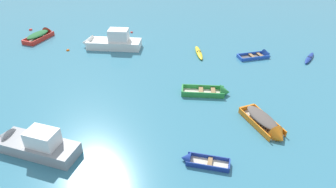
{
  "coord_description": "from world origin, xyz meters",
  "views": [
    {
      "loc": [
        2.52,
        -1.5,
        14.11
      ],
      "look_at": [
        0.0,
        20.61,
        0.15
      ],
      "focal_mm": 32.37,
      "sensor_mm": 36.0,
      "label": 1
    }
  ],
  "objects_px": {
    "rowboat_red_foreground_center": "(42,34)",
    "motor_launch_white_distant_center": "(110,42)",
    "rowboat_orange_back_row_right": "(268,126)",
    "motor_launch_grey_far_back": "(32,144)",
    "rowboat_deep_blue_far_left": "(196,160)",
    "rowboat_green_cluster_outer": "(215,92)",
    "kayak_deep_blue_back_row_left": "(309,58)",
    "mooring_buoy_trailing": "(31,30)",
    "kayak_yellow_outer_left": "(199,53)",
    "mooring_buoy_far_field": "(132,33)",
    "rowboat_blue_cluster_inner": "(262,55)",
    "mooring_buoy_outer_edge": "(68,51)"
  },
  "relations": [
    {
      "from": "rowboat_red_foreground_center",
      "to": "motor_launch_white_distant_center",
      "type": "xyz_separation_m",
      "value": [
        9.27,
        -2.14,
        0.33
      ]
    },
    {
      "from": "rowboat_orange_back_row_right",
      "to": "motor_launch_grey_far_back",
      "type": "xyz_separation_m",
      "value": [
        -15.97,
        -4.09,
        0.26
      ]
    },
    {
      "from": "rowboat_deep_blue_far_left",
      "to": "rowboat_green_cluster_outer",
      "type": "bearing_deg",
      "value": 81.01
    },
    {
      "from": "motor_launch_grey_far_back",
      "to": "kayak_deep_blue_back_row_left",
      "type": "bearing_deg",
      "value": 37.0
    },
    {
      "from": "motor_launch_grey_far_back",
      "to": "rowboat_deep_blue_far_left",
      "type": "height_order",
      "value": "motor_launch_grey_far_back"
    },
    {
      "from": "rowboat_green_cluster_outer",
      "to": "rowboat_red_foreground_center",
      "type": "distance_m",
      "value": 23.85
    },
    {
      "from": "rowboat_deep_blue_far_left",
      "to": "kayak_deep_blue_back_row_left",
      "type": "bearing_deg",
      "value": 55.42
    },
    {
      "from": "rowboat_deep_blue_far_left",
      "to": "mooring_buoy_trailing",
      "type": "bearing_deg",
      "value": 136.04
    },
    {
      "from": "kayak_yellow_outer_left",
      "to": "rowboat_orange_back_row_right",
      "type": "relative_size",
      "value": 0.8
    },
    {
      "from": "mooring_buoy_far_field",
      "to": "rowboat_orange_back_row_right",
      "type": "bearing_deg",
      "value": -52.4
    },
    {
      "from": "motor_launch_white_distant_center",
      "to": "rowboat_deep_blue_far_left",
      "type": "bearing_deg",
      "value": -58.83
    },
    {
      "from": "kayak_deep_blue_back_row_left",
      "to": "mooring_buoy_trailing",
      "type": "xyz_separation_m",
      "value": [
        -34.15,
        5.01,
        -0.15
      ]
    },
    {
      "from": "mooring_buoy_trailing",
      "to": "rowboat_blue_cluster_inner",
      "type": "bearing_deg",
      "value": -9.5
    },
    {
      "from": "mooring_buoy_outer_edge",
      "to": "rowboat_deep_blue_far_left",
      "type": "bearing_deg",
      "value": -46.63
    },
    {
      "from": "rowboat_blue_cluster_inner",
      "to": "mooring_buoy_outer_edge",
      "type": "relative_size",
      "value": 10.23
    },
    {
      "from": "rowboat_red_foreground_center",
      "to": "rowboat_green_cluster_outer",
      "type": "bearing_deg",
      "value": -27.63
    },
    {
      "from": "rowboat_green_cluster_outer",
      "to": "motor_launch_white_distant_center",
      "type": "height_order",
      "value": "motor_launch_white_distant_center"
    },
    {
      "from": "rowboat_deep_blue_far_left",
      "to": "mooring_buoy_outer_edge",
      "type": "xyz_separation_m",
      "value": [
        -15.11,
        15.99,
        -0.16
      ]
    },
    {
      "from": "motor_launch_grey_far_back",
      "to": "rowboat_blue_cluster_inner",
      "type": "height_order",
      "value": "motor_launch_grey_far_back"
    },
    {
      "from": "kayak_deep_blue_back_row_left",
      "to": "rowboat_orange_back_row_right",
      "type": "xyz_separation_m",
      "value": [
        -6.46,
        -12.82,
        0.22
      ]
    },
    {
      "from": "rowboat_blue_cluster_inner",
      "to": "mooring_buoy_outer_edge",
      "type": "bearing_deg",
      "value": -177.61
    },
    {
      "from": "rowboat_red_foreground_center",
      "to": "rowboat_deep_blue_far_left",
      "type": "xyz_separation_m",
      "value": [
        19.79,
        -19.52,
        -0.23
      ]
    },
    {
      "from": "kayak_deep_blue_back_row_left",
      "to": "rowboat_green_cluster_outer",
      "type": "height_order",
      "value": "rowboat_green_cluster_outer"
    },
    {
      "from": "mooring_buoy_trailing",
      "to": "rowboat_green_cluster_outer",
      "type": "bearing_deg",
      "value": -29.1
    },
    {
      "from": "motor_launch_grey_far_back",
      "to": "rowboat_deep_blue_far_left",
      "type": "distance_m",
      "value": 10.88
    },
    {
      "from": "rowboat_orange_back_row_right",
      "to": "mooring_buoy_outer_edge",
      "type": "relative_size",
      "value": 11.77
    },
    {
      "from": "kayak_yellow_outer_left",
      "to": "rowboat_red_foreground_center",
      "type": "distance_m",
      "value": 19.72
    },
    {
      "from": "rowboat_deep_blue_far_left",
      "to": "mooring_buoy_outer_edge",
      "type": "bearing_deg",
      "value": 133.37
    },
    {
      "from": "rowboat_red_foreground_center",
      "to": "rowboat_blue_cluster_inner",
      "type": "height_order",
      "value": "rowboat_red_foreground_center"
    },
    {
      "from": "rowboat_red_foreground_center",
      "to": "mooring_buoy_trailing",
      "type": "relative_size",
      "value": 10.31
    },
    {
      "from": "rowboat_green_cluster_outer",
      "to": "rowboat_orange_back_row_right",
      "type": "distance_m",
      "value": 5.88
    },
    {
      "from": "rowboat_orange_back_row_right",
      "to": "motor_launch_white_distant_center",
      "type": "relative_size",
      "value": 0.66
    },
    {
      "from": "mooring_buoy_trailing",
      "to": "mooring_buoy_far_field",
      "type": "relative_size",
      "value": 1.28
    },
    {
      "from": "rowboat_blue_cluster_inner",
      "to": "mooring_buoy_trailing",
      "type": "xyz_separation_m",
      "value": [
        -29.18,
        4.89,
        -0.16
      ]
    },
    {
      "from": "rowboat_green_cluster_outer",
      "to": "rowboat_blue_cluster_inner",
      "type": "xyz_separation_m",
      "value": [
        5.26,
        8.43,
        -0.06
      ]
    },
    {
      "from": "kayak_deep_blue_back_row_left",
      "to": "mooring_buoy_far_field",
      "type": "bearing_deg",
      "value": 164.78
    },
    {
      "from": "kayak_yellow_outer_left",
      "to": "mooring_buoy_trailing",
      "type": "xyz_separation_m",
      "value": [
        -22.32,
        5.02,
        -0.16
      ]
    },
    {
      "from": "rowboat_green_cluster_outer",
      "to": "rowboat_blue_cluster_inner",
      "type": "height_order",
      "value": "rowboat_green_cluster_outer"
    },
    {
      "from": "motor_launch_white_distant_center",
      "to": "mooring_buoy_far_field",
      "type": "height_order",
      "value": "motor_launch_white_distant_center"
    },
    {
      "from": "rowboat_green_cluster_outer",
      "to": "mooring_buoy_far_field",
      "type": "relative_size",
      "value": 11.89
    },
    {
      "from": "kayak_deep_blue_back_row_left",
      "to": "mooring_buoy_outer_edge",
      "type": "distance_m",
      "value": 26.68
    },
    {
      "from": "rowboat_blue_cluster_inner",
      "to": "motor_launch_grey_far_back",
      "type": "bearing_deg",
      "value": -135.72
    },
    {
      "from": "rowboat_green_cluster_outer",
      "to": "rowboat_blue_cluster_inner",
      "type": "distance_m",
      "value": 9.94
    },
    {
      "from": "mooring_buoy_trailing",
      "to": "mooring_buoy_outer_edge",
      "type": "relative_size",
      "value": 1.19
    },
    {
      "from": "rowboat_green_cluster_outer",
      "to": "mooring_buoy_far_field",
      "type": "xyz_separation_m",
      "value": [
        -10.44,
        13.93,
        -0.23
      ]
    },
    {
      "from": "rowboat_blue_cluster_inner",
      "to": "kayak_deep_blue_back_row_left",
      "type": "bearing_deg",
      "value": -1.45
    },
    {
      "from": "motor_launch_grey_far_back",
      "to": "mooring_buoy_outer_edge",
      "type": "xyz_separation_m",
      "value": [
        -4.23,
        16.13,
        -0.62
      ]
    },
    {
      "from": "rowboat_orange_back_row_right",
      "to": "mooring_buoy_outer_edge",
      "type": "xyz_separation_m",
      "value": [
        -20.21,
        12.04,
        -0.37
      ]
    },
    {
      "from": "rowboat_green_cluster_outer",
      "to": "motor_launch_grey_far_back",
      "type": "distance_m",
      "value": 14.94
    },
    {
      "from": "rowboat_orange_back_row_right",
      "to": "mooring_buoy_trailing",
      "type": "height_order",
      "value": "rowboat_orange_back_row_right"
    }
  ]
}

